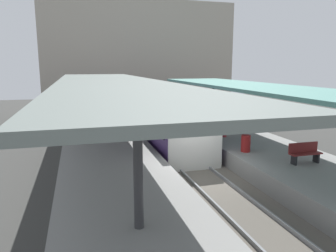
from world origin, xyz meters
name	(u,v)px	position (x,y,z in m)	size (l,w,h in m)	color
ground_plane	(204,183)	(0.00, 0.00, 0.00)	(80.00, 80.00, 0.00)	#383835
platform_left	(116,180)	(-3.80, 0.00, 0.50)	(4.40, 28.00, 1.00)	gray
platform_right	(280,164)	(3.80, 0.00, 0.50)	(4.40, 28.00, 1.00)	gray
track_ballast	(204,180)	(0.00, 0.00, 0.10)	(3.20, 28.00, 0.20)	#59544C
rail_near_side	(189,178)	(-0.72, 0.00, 0.27)	(0.08, 28.00, 0.14)	slate
rail_far_side	(219,175)	(0.72, 0.00, 0.27)	(0.08, 28.00, 0.14)	slate
commuter_train	(162,118)	(0.00, 7.07, 1.73)	(2.78, 12.04, 3.10)	#472D6B
canopy_left	(110,83)	(-3.80, 1.40, 4.29)	(4.18, 21.00, 3.42)	#333335
canopy_right	(267,89)	(3.80, 1.40, 3.90)	(4.18, 21.00, 3.02)	#333335
platform_bench	(305,152)	(3.87, -1.48, 1.46)	(1.40, 0.41, 0.86)	black
platform_sign	(244,110)	(3.63, 3.22, 2.62)	(0.90, 0.08, 2.21)	#262628
litter_bin	(246,143)	(2.43, 0.81, 1.40)	(0.44, 0.44, 0.80)	maroon
passenger_near_bench	(224,123)	(2.87, 4.03, 1.83)	(0.36, 0.36, 1.60)	maroon
station_building_backdrop	(138,61)	(0.89, 20.00, 5.50)	(18.00, 6.00, 11.00)	#A89E8E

